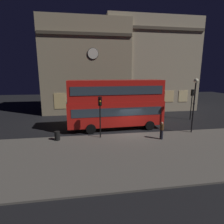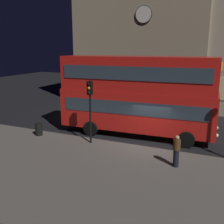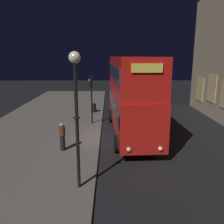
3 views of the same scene
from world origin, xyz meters
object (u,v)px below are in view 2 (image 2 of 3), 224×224
(traffic_light_near_kerb, at_px, (90,99))
(litter_bin, at_px, (39,129))
(pedestrian, at_px, (176,151))
(double_decker_bus, at_px, (137,92))

(traffic_light_near_kerb, distance_m, litter_bin, 4.74)
(traffic_light_near_kerb, relative_size, pedestrian, 2.37)
(double_decker_bus, distance_m, litter_bin, 7.32)
(traffic_light_near_kerb, relative_size, litter_bin, 4.70)
(double_decker_bus, xyz_separation_m, litter_bin, (-6.10, -3.15, -2.54))
(traffic_light_near_kerb, bearing_deg, litter_bin, 176.95)
(double_decker_bus, height_order, litter_bin, double_decker_bus)
(double_decker_bus, relative_size, pedestrian, 6.48)
(double_decker_bus, distance_m, traffic_light_near_kerb, 3.66)
(litter_bin, bearing_deg, pedestrian, -7.13)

